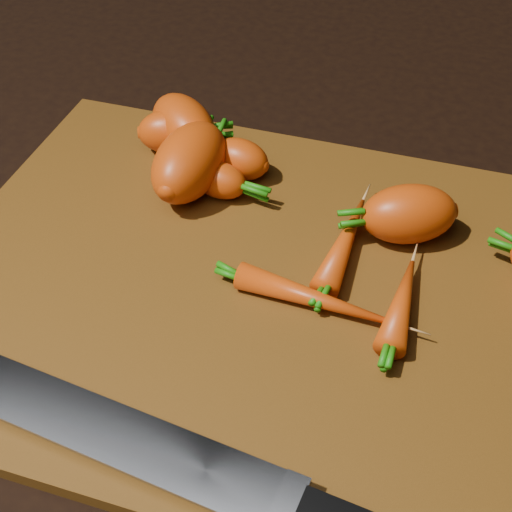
% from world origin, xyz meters
% --- Properties ---
extents(ground, '(2.00, 2.00, 0.01)m').
position_xyz_m(ground, '(0.00, 0.00, -0.01)').
color(ground, black).
extents(cutting_board, '(0.50, 0.40, 0.01)m').
position_xyz_m(cutting_board, '(0.00, 0.00, 0.01)').
color(cutting_board, brown).
rests_on(cutting_board, ground).
extents(carrot_0, '(0.08, 0.06, 0.04)m').
position_xyz_m(carrot_0, '(-0.12, 0.14, 0.03)').
color(carrot_0, '#D6450A').
rests_on(carrot_0, cutting_board).
extents(carrot_1, '(0.06, 0.05, 0.04)m').
position_xyz_m(carrot_1, '(-0.05, 0.12, 0.03)').
color(carrot_1, '#D6450A').
rests_on(carrot_1, cutting_board).
extents(carrot_2, '(0.10, 0.10, 0.05)m').
position_xyz_m(carrot_2, '(-0.11, 0.15, 0.04)').
color(carrot_2, '#D6450A').
rests_on(carrot_2, cutting_board).
extents(carrot_3, '(0.06, 0.10, 0.06)m').
position_xyz_m(carrot_3, '(-0.09, 0.09, 0.04)').
color(carrot_3, '#D6450A').
rests_on(carrot_3, cutting_board).
extents(carrot_4, '(0.09, 0.08, 0.05)m').
position_xyz_m(carrot_4, '(0.11, 0.09, 0.04)').
color(carrot_4, '#D6450A').
rests_on(carrot_4, cutting_board).
extents(carrot_5, '(0.05, 0.04, 0.03)m').
position_xyz_m(carrot_5, '(-0.06, 0.09, 0.03)').
color(carrot_5, '#D6450A').
rests_on(carrot_5, cutting_board).
extents(carrot_7, '(0.03, 0.11, 0.02)m').
position_xyz_m(carrot_7, '(0.06, 0.05, 0.02)').
color(carrot_7, '#D6450A').
rests_on(carrot_7, cutting_board).
extents(carrot_8, '(0.13, 0.03, 0.02)m').
position_xyz_m(carrot_8, '(0.05, -0.01, 0.02)').
color(carrot_8, '#D6450A').
rests_on(carrot_8, cutting_board).
extents(carrot_9, '(0.03, 0.09, 0.02)m').
position_xyz_m(carrot_9, '(0.11, 0.00, 0.02)').
color(carrot_9, '#D6450A').
rests_on(carrot_9, cutting_board).
extents(knife, '(0.37, 0.07, 0.02)m').
position_xyz_m(knife, '(-0.02, -0.16, 0.02)').
color(knife, gray).
rests_on(knife, cutting_board).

